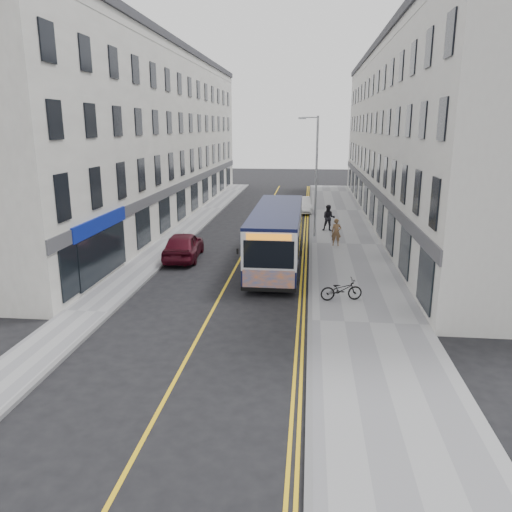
% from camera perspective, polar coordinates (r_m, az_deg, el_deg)
% --- Properties ---
extents(ground, '(140.00, 140.00, 0.00)m').
position_cam_1_polar(ground, '(21.03, -4.83, -5.92)').
color(ground, black).
rests_on(ground, ground).
extents(pavement_east, '(4.50, 64.00, 0.12)m').
position_cam_1_polar(pavement_east, '(32.25, 10.26, 1.31)').
color(pavement_east, '#939396').
rests_on(pavement_east, ground).
extents(pavement_west, '(2.00, 64.00, 0.12)m').
position_cam_1_polar(pavement_west, '(33.36, -9.39, 1.79)').
color(pavement_west, '#939396').
rests_on(pavement_west, ground).
extents(kerb_east, '(0.18, 64.00, 0.13)m').
position_cam_1_polar(kerb_east, '(32.16, 6.26, 1.43)').
color(kerb_east, slate).
rests_on(kerb_east, ground).
extents(kerb_west, '(0.18, 64.00, 0.13)m').
position_cam_1_polar(kerb_west, '(33.10, -7.72, 1.77)').
color(kerb_west, slate).
rests_on(kerb_west, ground).
extents(road_centre_line, '(0.12, 64.00, 0.01)m').
position_cam_1_polar(road_centre_line, '(32.40, -0.83, 1.51)').
color(road_centre_line, yellow).
rests_on(road_centre_line, ground).
extents(road_dbl_yellow_inner, '(0.10, 64.00, 0.01)m').
position_cam_1_polar(road_dbl_yellow_inner, '(32.17, 5.46, 1.35)').
color(road_dbl_yellow_inner, yellow).
rests_on(road_dbl_yellow_inner, ground).
extents(road_dbl_yellow_outer, '(0.10, 64.00, 0.01)m').
position_cam_1_polar(road_dbl_yellow_outer, '(32.17, 5.81, 1.34)').
color(road_dbl_yellow_outer, yellow).
rests_on(road_dbl_yellow_outer, ground).
extents(terrace_east, '(6.00, 46.00, 13.00)m').
position_cam_1_polar(terrace_east, '(41.04, 17.34, 12.79)').
color(terrace_east, silver).
rests_on(terrace_east, ground).
extents(terrace_west, '(6.00, 46.00, 13.00)m').
position_cam_1_polar(terrace_west, '(42.33, -11.83, 13.17)').
color(terrace_west, silver).
rests_on(terrace_west, ground).
extents(streetlamp, '(1.32, 0.18, 8.00)m').
position_cam_1_polar(streetlamp, '(33.45, 6.77, 9.43)').
color(streetlamp, '#9B9EA3').
rests_on(streetlamp, ground).
extents(city_bus, '(2.52, 10.77, 3.13)m').
position_cam_1_polar(city_bus, '(26.77, 2.41, 2.43)').
color(city_bus, black).
rests_on(city_bus, ground).
extents(bicycle, '(1.90, 1.01, 0.95)m').
position_cam_1_polar(bicycle, '(21.66, 9.73, -3.80)').
color(bicycle, black).
rests_on(bicycle, pavement_east).
extents(pedestrian_near, '(0.62, 0.41, 1.69)m').
position_cam_1_polar(pedestrian_near, '(31.45, 9.16, 2.71)').
color(pedestrian_near, brown).
rests_on(pedestrian_near, pavement_east).
extents(pedestrian_far, '(0.93, 0.74, 1.86)m').
position_cam_1_polar(pedestrian_far, '(35.82, 8.32, 4.33)').
color(pedestrian_far, black).
rests_on(pedestrian_far, pavement_east).
extents(car_white, '(1.85, 4.16, 1.33)m').
position_cam_1_polar(car_white, '(44.11, 5.27, 5.84)').
color(car_white, white).
rests_on(car_white, ground).
extents(car_maroon, '(2.19, 4.76, 1.58)m').
position_cam_1_polar(car_maroon, '(28.61, -8.29, 1.19)').
color(car_maroon, '#4A0C19').
rests_on(car_maroon, ground).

